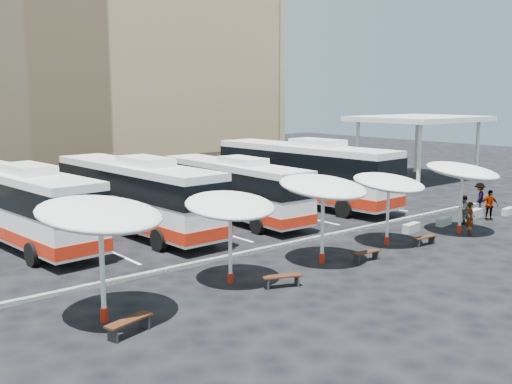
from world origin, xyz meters
TOP-DOWN VIEW (x-y plane):
  - ground at (0.00, 0.00)m, footprint 120.00×120.00m
  - sandstone_building at (0.00, 31.87)m, footprint 42.00×18.25m
  - service_canopy at (24.00, 10.00)m, footprint 10.00×8.00m
  - curb_divider at (0.00, 0.50)m, footprint 34.00×0.25m
  - bay_lines at (0.00, 8.00)m, footprint 24.15×12.00m
  - bus_0 at (-8.57, 8.73)m, footprint 3.58×12.30m
  - bus_1 at (-3.17, 7.57)m, footprint 3.26×12.45m
  - bus_2 at (2.53, 6.90)m, footprint 2.86×11.33m
  - bus_3 at (8.77, 7.65)m, footprint 3.66×13.48m
  - sunshade_0 at (-9.91, -2.86)m, footprint 5.01×5.04m
  - sunshade_1 at (-4.59, -2.30)m, footprint 3.78×3.82m
  - sunshade_2 at (-0.04, -2.58)m, footprint 4.10×4.14m
  - sunshade_3 at (4.55, -2.32)m, footprint 3.70×3.74m
  - sunshade_4 at (9.25, -3.19)m, footprint 4.47×4.50m
  - wood_bench_0 at (-9.81, -4.29)m, footprint 1.62×0.82m
  - wood_bench_1 at (-3.42, -3.87)m, footprint 1.50×0.90m
  - wood_bench_2 at (1.67, -3.52)m, footprint 1.37×0.50m
  - wood_bench_3 at (5.83, -3.49)m, footprint 1.39×0.45m
  - conc_bench_0 at (7.59, -1.48)m, footprint 1.24×0.55m
  - conc_bench_1 at (10.26, -1.63)m, footprint 1.16×0.51m
  - conc_bench_2 at (13.44, -1.52)m, footprint 1.28×0.52m
  - conc_bench_3 at (15.69, -2.37)m, footprint 1.12×0.48m
  - passenger_0 at (9.32, -3.74)m, footprint 0.73×0.68m
  - passenger_1 at (11.35, -2.09)m, footprint 0.84×0.69m
  - passenger_2 at (13.42, -2.42)m, footprint 1.06×0.92m
  - passenger_3 at (15.06, -0.85)m, footprint 1.31×1.03m

SIDE VIEW (x-z plane):
  - ground at x=0.00m, z-range 0.00..0.00m
  - bay_lines at x=0.00m, z-range 0.00..0.01m
  - curb_divider at x=0.00m, z-range 0.00..0.15m
  - conc_bench_3 at x=15.69m, z-range 0.00..0.41m
  - conc_bench_1 at x=10.26m, z-range 0.00..0.42m
  - conc_bench_0 at x=7.59m, z-range 0.00..0.45m
  - conc_bench_2 at x=13.44m, z-range 0.00..0.47m
  - wood_bench_2 at x=1.67m, z-range 0.11..0.52m
  - wood_bench_3 at x=5.83m, z-range 0.11..0.53m
  - wood_bench_1 at x=-3.42m, z-range 0.12..0.57m
  - wood_bench_0 at x=-9.81m, z-range 0.13..0.61m
  - passenger_1 at x=11.35m, z-range 0.00..1.59m
  - passenger_0 at x=9.32m, z-range 0.00..1.68m
  - passenger_2 at x=13.42m, z-range 0.00..1.71m
  - passenger_3 at x=15.06m, z-range 0.00..1.78m
  - bus_2 at x=2.53m, z-range 0.04..3.62m
  - bus_0 at x=-8.57m, z-range 0.04..3.89m
  - bus_1 at x=-3.17m, z-range 0.04..3.96m
  - bus_3 at x=8.77m, z-range 0.05..4.28m
  - sunshade_3 at x=4.55m, z-range 1.20..4.64m
  - sunshade_1 at x=-4.59m, z-range 1.21..4.68m
  - sunshade_4 at x=9.25m, z-range 1.30..5.03m
  - sunshade_2 at x=-0.04m, z-range 1.32..5.10m
  - sunshade_0 at x=-9.91m, z-range 1.39..5.37m
  - service_canopy at x=24.00m, z-range 2.27..7.47m
  - sandstone_building at x=0.00m, z-range -2.17..27.43m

